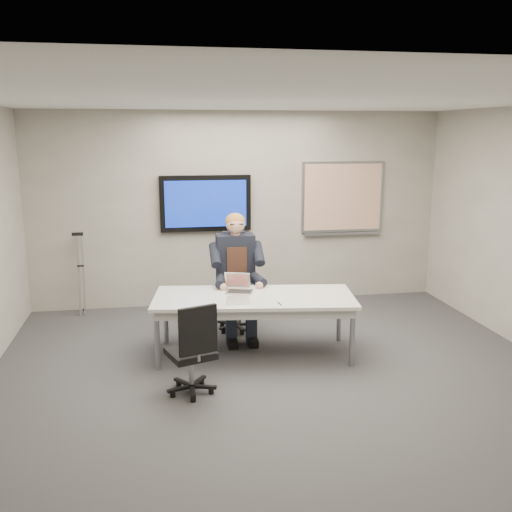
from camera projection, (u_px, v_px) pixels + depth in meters
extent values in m
cube|color=#3A3A3D|center=(285.00, 387.00, 5.71)|extent=(6.00, 6.00, 0.02)
cube|color=white|center=(288.00, 98.00, 5.11)|extent=(6.00, 6.00, 0.02)
cube|color=gray|center=(240.00, 209.00, 8.30)|extent=(6.00, 0.02, 2.80)
cube|color=gray|center=(440.00, 386.00, 2.52)|extent=(6.00, 0.02, 2.80)
cube|color=silver|center=(254.00, 298.00, 6.42)|extent=(2.35, 1.24, 0.04)
cube|color=#B9BAB5|center=(254.00, 304.00, 6.43)|extent=(2.25, 1.13, 0.09)
cylinder|color=gray|center=(157.00, 340.00, 6.07)|extent=(0.06, 0.06, 0.65)
cylinder|color=gray|center=(352.00, 338.00, 6.15)|extent=(0.06, 0.06, 0.65)
cylinder|color=gray|center=(166.00, 317.00, 6.84)|extent=(0.06, 0.06, 0.65)
cylinder|color=gray|center=(339.00, 315.00, 6.92)|extent=(0.06, 0.06, 0.65)
cube|color=black|center=(206.00, 203.00, 8.14)|extent=(1.30, 0.08, 0.80)
cube|color=navy|center=(206.00, 204.00, 8.10)|extent=(1.16, 0.01, 0.66)
cube|color=gray|center=(342.00, 197.00, 8.51)|extent=(1.25, 0.04, 1.05)
cube|color=white|center=(343.00, 197.00, 8.48)|extent=(1.18, 0.01, 0.98)
cube|color=gray|center=(342.00, 234.00, 8.59)|extent=(1.18, 0.05, 0.04)
cylinder|color=gray|center=(235.00, 310.00, 7.31)|extent=(0.06, 0.06, 0.34)
cube|color=black|center=(235.00, 298.00, 7.27)|extent=(0.45, 0.45, 0.07)
cube|color=black|center=(234.00, 270.00, 7.40)|extent=(0.39, 0.06, 0.49)
cylinder|color=gray|center=(191.00, 369.00, 5.53)|extent=(0.05, 0.05, 0.32)
cube|color=black|center=(191.00, 353.00, 5.50)|extent=(0.52, 0.52, 0.06)
cube|color=black|center=(198.00, 330.00, 5.27)|extent=(0.37, 0.16, 0.46)
cube|color=black|center=(235.00, 260.00, 7.14)|extent=(0.47, 0.27, 0.65)
cube|color=#382017|center=(237.00, 260.00, 7.00)|extent=(0.25, 0.03, 0.31)
sphere|color=#DB9B86|center=(235.00, 224.00, 7.01)|extent=(0.24, 0.24, 0.24)
ellipsoid|color=#966226|center=(235.00, 221.00, 7.02)|extent=(0.25, 0.25, 0.21)
cube|color=#B3B2B5|center=(239.00, 292.00, 6.55)|extent=(0.34, 0.29, 0.02)
cube|color=black|center=(239.00, 291.00, 6.54)|extent=(0.28, 0.21, 0.00)
cube|color=#B3B2B5|center=(238.00, 280.00, 6.65)|extent=(0.30, 0.16, 0.20)
cube|color=red|center=(238.00, 280.00, 6.65)|extent=(0.27, 0.13, 0.16)
cylinder|color=black|center=(280.00, 303.00, 6.12)|extent=(0.02, 0.13, 0.01)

